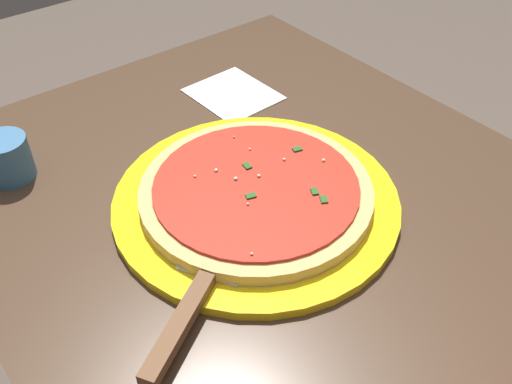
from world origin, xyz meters
name	(u,v)px	position (x,y,z in m)	size (l,w,h in m)	color
restaurant_table	(288,300)	(0.00, 0.00, 0.57)	(0.91, 0.69, 0.73)	black
serving_plate	(256,201)	(-0.04, -0.02, 0.74)	(0.35, 0.35, 0.01)	yellow
pizza	(256,191)	(-0.04, -0.02, 0.75)	(0.28, 0.28, 0.02)	#DBB26B
pizza_server	(197,296)	(0.04, -0.16, 0.75)	(0.15, 0.21, 0.01)	silver
cup_small_sauce	(7,158)	(-0.28, -0.23, 0.76)	(0.06, 0.06, 0.06)	teal
napkin_folded_right	(233,94)	(-0.27, 0.11, 0.73)	(0.13, 0.11, 0.00)	white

